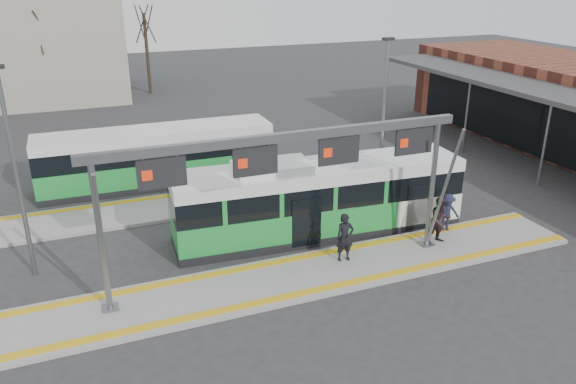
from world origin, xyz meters
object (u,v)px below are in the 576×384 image
at_px(passenger_a, 345,237).
at_px(passenger_b, 440,220).
at_px(hero_bus, 318,199).
at_px(gantry, 289,163).
at_px(passenger_c, 447,212).

xyz_separation_m(passenger_a, passenger_b, (4.12, -0.08, 0.03)).
bearing_deg(passenger_a, hero_bus, 91.66).
bearing_deg(passenger_a, gantry, -170.72).
xyz_separation_m(hero_bus, passenger_b, (3.95, -2.84, -0.40)).
xyz_separation_m(gantry, hero_bus, (2.46, 2.92, -2.80)).
relative_size(passenger_b, passenger_c, 1.17).
relative_size(hero_bus, passenger_a, 6.53).
bearing_deg(gantry, passenger_b, 0.68).
xyz_separation_m(passenger_a, passenger_c, (5.05, 0.69, -0.11)).
xyz_separation_m(gantry, passenger_c, (7.33, 0.85, -3.34)).
bearing_deg(passenger_a, passenger_b, 4.10).
distance_m(hero_bus, passenger_a, 2.79).
relative_size(gantry, passenger_c, 8.01).
height_order(gantry, hero_bus, gantry).
distance_m(gantry, passenger_c, 8.10).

